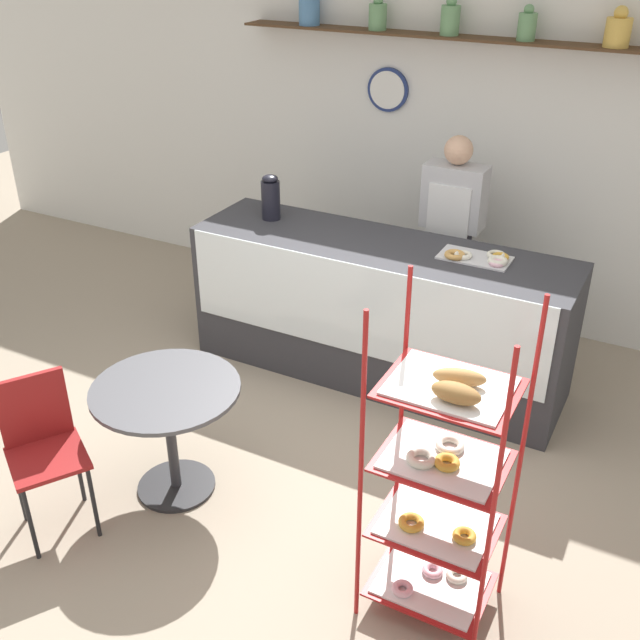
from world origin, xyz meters
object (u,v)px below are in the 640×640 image
at_px(person_worker, 451,237).
at_px(cafe_table, 168,412).
at_px(pastry_rack, 441,484).
at_px(coffee_carafe, 271,198).
at_px(cafe_chair, 42,439).
at_px(donut_tray_counter, 480,257).

bearing_deg(person_worker, cafe_table, -108.74).
xyz_separation_m(pastry_rack, coffee_carafe, (-2.01, 1.88, 0.41)).
distance_m(cafe_chair, donut_tray_counter, 2.84).
bearing_deg(coffee_carafe, person_worker, 25.79).
height_order(cafe_table, cafe_chair, cafe_chair).
height_order(pastry_rack, cafe_chair, pastry_rack).
bearing_deg(cafe_table, person_worker, 71.26).
relative_size(cafe_chair, coffee_carafe, 2.72).
bearing_deg(pastry_rack, coffee_carafe, 136.88).
xyz_separation_m(pastry_rack, person_worker, (-0.82, 2.46, 0.13)).
distance_m(coffee_carafe, donut_tray_counter, 1.58).
relative_size(person_worker, coffee_carafe, 4.97).
xyz_separation_m(cafe_chair, coffee_carafe, (0.04, 2.30, 0.62)).
distance_m(person_worker, cafe_table, 2.51).
relative_size(cafe_table, cafe_chair, 0.92).
relative_size(coffee_carafe, donut_tray_counter, 0.72).
bearing_deg(cafe_table, pastry_rack, -3.49).
relative_size(person_worker, cafe_table, 1.98).
bearing_deg(cafe_chair, donut_tray_counter, -2.97).
height_order(coffee_carafe, donut_tray_counter, coffee_carafe).
height_order(person_worker, donut_tray_counter, person_worker).
height_order(cafe_chair, donut_tray_counter, donut_tray_counter).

